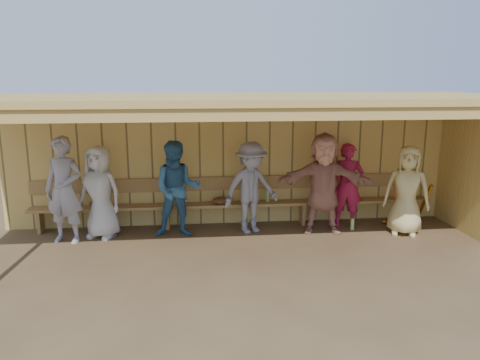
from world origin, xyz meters
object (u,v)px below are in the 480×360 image
player_e (251,188)px  player_g (347,186)px  player_b (100,192)px  bench (236,198)px  player_f (324,183)px  player_c (177,189)px  player_a (64,190)px  player_h (407,191)px

player_e → player_g: bearing=-17.2°
player_b → player_g: player_b is taller
bench → player_f: bearing=-21.4°
player_c → player_f: player_f is taller
player_a → player_e: size_ratio=1.10×
player_g → player_c: bearing=-161.6°
player_b → bench: size_ratio=0.22×
player_h → bench: size_ratio=0.21×
player_a → bench: 3.07m
player_e → player_g: 1.85m
player_b → player_a: bearing=-137.1°
player_b → bench: bearing=33.8°
player_h → player_a: bearing=-157.8°
player_e → player_f: (1.30, -0.15, 0.08)m
player_b → player_e: 2.66m
player_a → player_f: 4.51m
player_b → player_h: bearing=18.9°
player_f → player_h: size_ratio=1.13×
player_e → player_h: player_e is taller
player_b → player_h: 5.42m
player_e → player_c: bearing=161.9°
player_f → bench: player_f is taller
player_b → player_c: player_c is taller
player_b → player_h: (5.41, -0.42, -0.01)m
player_c → player_h: 4.08m
player_g → player_h: size_ratio=0.98×
player_f → player_g: size_ratio=1.15×
player_f → player_a: bearing=-171.1°
player_a → player_h: player_a is taller
player_c → player_g: player_c is taller
player_f → player_b: bearing=-173.9°
bench → player_b: bearing=-169.6°
player_g → player_h: (0.90, -0.56, 0.01)m
player_a → player_g: player_a is taller
player_h → bench: (-2.98, 0.87, -0.28)m
player_f → player_h: 1.48m
player_c → player_f: size_ratio=0.94×
player_g → player_h: 1.06m
player_b → player_c: 1.35m
player_e → player_a: bearing=161.9°
player_b → bench: player_b is taller
player_a → player_c: size_ratio=1.07×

